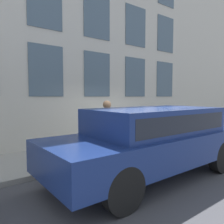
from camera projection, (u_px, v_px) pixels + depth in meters
name	position (u px, v px, depth m)	size (l,w,h in m)	color
ground_plane	(140.00, 156.00, 7.23)	(80.00, 80.00, 0.00)	#47474C
sidewalk	(116.00, 147.00, 8.22)	(2.52, 60.00, 0.13)	#9E9B93
building_facade	(95.00, 30.00, 9.01)	(0.33, 40.00, 9.42)	beige
fire_hydrant	(117.00, 139.00, 7.46)	(0.33, 0.45, 0.74)	gold
person	(107.00, 121.00, 7.24)	(0.41, 0.27, 1.71)	#232328
parked_truck_navy_near	(153.00, 136.00, 5.36)	(2.03, 5.35, 1.68)	black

